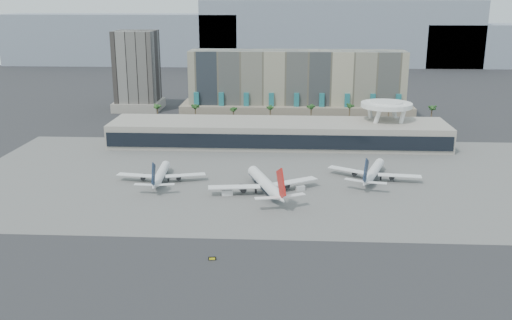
# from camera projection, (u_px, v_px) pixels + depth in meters

# --- Properties ---
(ground) EXTENTS (900.00, 900.00, 0.00)m
(ground) POSITION_uv_depth(u_px,v_px,m) (272.00, 228.00, 186.88)
(ground) COLOR #232326
(ground) RESTS_ON ground
(apron_pad) EXTENTS (260.00, 130.00, 0.06)m
(apron_pad) POSITION_uv_depth(u_px,v_px,m) (275.00, 177.00, 239.67)
(apron_pad) COLOR #5B5B59
(apron_pad) RESTS_ON ground
(mountain_ridge) EXTENTS (680.00, 60.00, 70.00)m
(mountain_ridge) POSITION_uv_depth(u_px,v_px,m) (309.00, 38.00, 628.41)
(mountain_ridge) COLOR gray
(mountain_ridge) RESTS_ON ground
(hotel) EXTENTS (140.00, 30.00, 42.00)m
(hotel) POSITION_uv_depth(u_px,v_px,m) (296.00, 92.00, 349.17)
(hotel) COLOR tan
(hotel) RESTS_ON ground
(office_tower) EXTENTS (30.00, 30.00, 52.00)m
(office_tower) POSITION_uv_depth(u_px,v_px,m) (137.00, 75.00, 377.59)
(office_tower) COLOR black
(office_tower) RESTS_ON ground
(terminal) EXTENTS (170.00, 32.50, 14.50)m
(terminal) POSITION_uv_depth(u_px,v_px,m) (278.00, 132.00, 290.54)
(terminal) COLOR #B0A79A
(terminal) RESTS_ON ground
(saucer_structure) EXTENTS (26.00, 26.00, 21.89)m
(saucer_structure) POSITION_uv_depth(u_px,v_px,m) (386.00, 108.00, 290.27)
(saucer_structure) COLOR white
(saucer_structure) RESTS_ON ground
(palm_row) EXTENTS (157.80, 2.80, 13.10)m
(palm_row) POSITION_uv_depth(u_px,v_px,m) (291.00, 111.00, 322.83)
(palm_row) COLOR brown
(palm_row) RESTS_ON ground
(airliner_left) EXTENTS (36.57, 37.71, 13.01)m
(airliner_left) POSITION_uv_depth(u_px,v_px,m) (161.00, 174.00, 232.14)
(airliner_left) COLOR white
(airliner_left) RESTS_ON ground
(airliner_centre) EXTENTS (42.37, 43.80, 15.74)m
(airliner_centre) POSITION_uv_depth(u_px,v_px,m) (265.00, 183.00, 218.92)
(airliner_centre) COLOR white
(airliner_centre) RESTS_ON ground
(airliner_right) EXTENTS (37.31, 38.58, 13.83)m
(airliner_right) POSITION_uv_depth(u_px,v_px,m) (373.00, 172.00, 234.83)
(airliner_right) COLOR white
(airliner_right) RESTS_ON ground
(service_vehicle_a) EXTENTS (4.53, 3.06, 2.02)m
(service_vehicle_a) POSITION_uv_depth(u_px,v_px,m) (227.00, 193.00, 217.09)
(service_vehicle_a) COLOR silver
(service_vehicle_a) RESTS_ON ground
(service_vehicle_b) EXTENTS (4.03, 3.15, 1.82)m
(service_vehicle_b) POSITION_uv_depth(u_px,v_px,m) (300.00, 188.00, 222.73)
(service_vehicle_b) COLOR silver
(service_vehicle_b) RESTS_ON ground
(taxiway_sign) EXTENTS (2.31, 0.62, 1.04)m
(taxiway_sign) POSITION_uv_depth(u_px,v_px,m) (212.00, 258.00, 163.61)
(taxiway_sign) COLOR black
(taxiway_sign) RESTS_ON ground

